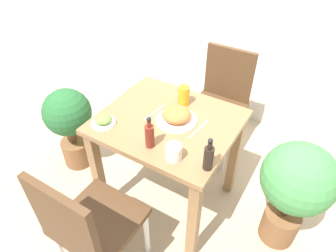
{
  "coord_description": "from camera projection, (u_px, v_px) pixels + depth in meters",
  "views": [
    {
      "loc": [
        0.74,
        -1.22,
        1.89
      ],
      "look_at": [
        0.0,
        0.0,
        0.71
      ],
      "focal_mm": 32.0,
      "sensor_mm": 36.0,
      "label": 1
    }
  ],
  "objects": [
    {
      "name": "ground_plane",
      "position": [
        168.0,
        197.0,
        2.31
      ],
      "size": [
        16.0,
        16.0,
        0.0
      ],
      "primitive_type": "plane",
      "color": "tan"
    },
    {
      "name": "dining_table",
      "position": [
        168.0,
        137.0,
        1.92
      ],
      "size": [
        0.83,
        0.73,
        0.76
      ],
      "color": "olive",
      "rests_on": "ground_plane"
    },
    {
      "name": "chair_near",
      "position": [
        87.0,
        225.0,
        1.55
      ],
      "size": [
        0.42,
        0.42,
        0.9
      ],
      "rotation": [
        0.0,
        0.0,
        3.14
      ],
      "color": "#4C331E",
      "rests_on": "ground_plane"
    },
    {
      "name": "chair_far",
      "position": [
        221.0,
        98.0,
        2.45
      ],
      "size": [
        0.42,
        0.42,
        0.9
      ],
      "color": "#4C331E",
      "rests_on": "ground_plane"
    },
    {
      "name": "food_plate",
      "position": [
        177.0,
        115.0,
        1.8
      ],
      "size": [
        0.25,
        0.25,
        0.09
      ],
      "color": "white",
      "rests_on": "dining_table"
    },
    {
      "name": "side_plate",
      "position": [
        103.0,
        120.0,
        1.78
      ],
      "size": [
        0.15,
        0.15,
        0.06
      ],
      "color": "white",
      "rests_on": "dining_table"
    },
    {
      "name": "drink_cup",
      "position": [
        174.0,
        152.0,
        1.55
      ],
      "size": [
        0.09,
        0.09,
        0.09
      ],
      "color": "silver",
      "rests_on": "dining_table"
    },
    {
      "name": "juice_glass",
      "position": [
        183.0,
        96.0,
        1.92
      ],
      "size": [
        0.07,
        0.07,
        0.13
      ],
      "color": "orange",
      "rests_on": "dining_table"
    },
    {
      "name": "sauce_bottle",
      "position": [
        150.0,
        135.0,
        1.6
      ],
      "size": [
        0.05,
        0.05,
        0.2
      ],
      "color": "maroon",
      "rests_on": "dining_table"
    },
    {
      "name": "condiment_bottle",
      "position": [
        209.0,
        157.0,
        1.47
      ],
      "size": [
        0.05,
        0.05,
        0.2
      ],
      "color": "black",
      "rests_on": "dining_table"
    },
    {
      "name": "fork_utensil",
      "position": [
        155.0,
        112.0,
        1.88
      ],
      "size": [
        0.03,
        0.19,
        0.0
      ],
      "rotation": [
        0.0,
        0.0,
        1.44
      ],
      "color": "silver",
      "rests_on": "dining_table"
    },
    {
      "name": "spoon_utensil",
      "position": [
        199.0,
        129.0,
        1.76
      ],
      "size": [
        0.03,
        0.19,
        0.0
      ],
      "rotation": [
        0.0,
        0.0,
        1.46
      ],
      "color": "silver",
      "rests_on": "dining_table"
    },
    {
      "name": "potted_plant_left",
      "position": [
        70.0,
        121.0,
        2.33
      ],
      "size": [
        0.37,
        0.37,
        0.71
      ],
      "color": "brown",
      "rests_on": "ground_plane"
    },
    {
      "name": "potted_plant_right",
      "position": [
        295.0,
        186.0,
        1.74
      ],
      "size": [
        0.43,
        0.43,
        0.8
      ],
      "color": "brown",
      "rests_on": "ground_plane"
    }
  ]
}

